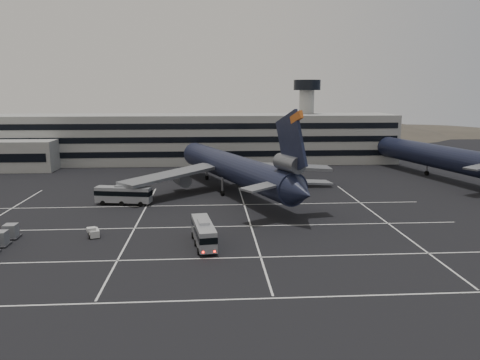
# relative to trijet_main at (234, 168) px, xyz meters

# --- Properties ---
(ground) EXTENTS (260.00, 260.00, 0.00)m
(ground) POSITION_rel_trijet_main_xyz_m (-10.65, -28.24, -5.25)
(ground) COLOR black
(ground) RESTS_ON ground
(lane_markings) EXTENTS (90.00, 55.62, 0.01)m
(lane_markings) POSITION_rel_trijet_main_xyz_m (-9.70, -27.52, -5.24)
(lane_markings) COLOR silver
(lane_markings) RESTS_ON ground
(terminal) EXTENTS (125.00, 26.00, 24.00)m
(terminal) POSITION_rel_trijet_main_xyz_m (-13.60, 42.90, 1.68)
(terminal) COLOR gray
(terminal) RESTS_ON ground
(hills) EXTENTS (352.00, 180.00, 44.00)m
(hills) POSITION_rel_trijet_main_xyz_m (7.34, 141.76, -17.32)
(hills) COLOR #38332B
(hills) RESTS_ON ground
(trijet_main) EXTENTS (44.35, 55.58, 18.08)m
(trijet_main) POSITION_rel_trijet_main_xyz_m (0.00, 0.00, 0.00)
(trijet_main) COLOR black
(trijet_main) RESTS_ON ground
(trijet_far) EXTENTS (21.07, 57.30, 18.08)m
(trijet_far) POSITION_rel_trijet_main_xyz_m (49.55, 16.45, 0.18)
(trijet_far) COLOR black
(trijet_far) RESTS_ON ground
(bus_near) EXTENTS (3.70, 10.30, 3.55)m
(bus_near) POSITION_rel_trijet_main_xyz_m (-5.92, -33.11, -3.31)
(bus_near) COLOR #9C9FA4
(bus_near) RESTS_ON ground
(bus_far) EXTENTS (10.68, 4.36, 3.68)m
(bus_far) POSITION_rel_trijet_main_xyz_m (-20.97, -8.68, -3.24)
(bus_far) COLOR #9C9FA4
(bus_far) RESTS_ON ground
(tug_b) EXTENTS (2.22, 2.77, 1.56)m
(tug_b) POSITION_rel_trijet_main_xyz_m (-21.83, -28.29, -4.56)
(tug_b) COLOR beige
(tug_b) RESTS_ON ground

